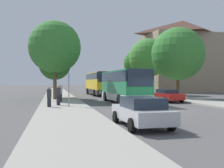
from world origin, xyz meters
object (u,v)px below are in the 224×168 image
(bus_front, at_px, (124,86))
(tree_right_mid, at_px, (137,63))
(parked_car_right_near, at_px, (167,95))
(tree_right_far, at_px, (148,58))
(bus_stop_sign, at_px, (69,85))
(tree_right_near, at_px, (178,54))
(tree_left_far, at_px, (55,64))
(parked_car_left_curb, at_px, (141,111))
(tree_left_near, at_px, (55,47))
(parked_car_right_far, at_px, (117,89))
(pedestrian_walking_back, at_px, (58,95))
(pedestrian_waiting_near, at_px, (61,93))
(bus_middle, at_px, (99,83))
(pedestrian_waiting_far, at_px, (49,97))

(bus_front, relative_size, tree_right_mid, 1.29)
(parked_car_right_near, height_order, tree_right_far, tree_right_far)
(bus_stop_sign, distance_m, tree_right_near, 16.97)
(bus_stop_sign, distance_m, tree_left_far, 12.97)
(parked_car_left_curb, height_order, tree_left_near, tree_left_near)
(bus_stop_sign, bearing_deg, parked_car_left_curb, -73.87)
(parked_car_right_far, relative_size, pedestrian_walking_back, 2.72)
(parked_car_right_near, height_order, tree_right_near, tree_right_near)
(pedestrian_waiting_near, bearing_deg, bus_middle, -121.29)
(pedestrian_waiting_far, xyz_separation_m, tree_right_near, (15.54, 9.08, 4.65))
(bus_front, bearing_deg, tree_left_far, 127.92)
(bus_middle, distance_m, pedestrian_waiting_far, 21.23)
(pedestrian_walking_back, height_order, tree_right_far, tree_right_far)
(pedestrian_walking_back, height_order, tree_left_near, tree_left_near)
(parked_car_right_near, distance_m, tree_right_near, 7.72)
(bus_middle, xyz_separation_m, tree_left_far, (-6.85, -6.92, 2.44))
(parked_car_left_curb, distance_m, tree_right_mid, 37.96)
(parked_car_left_curb, height_order, tree_right_mid, tree_right_mid)
(bus_middle, bearing_deg, pedestrian_walking_back, -110.38)
(bus_front, xyz_separation_m, tree_right_mid, (8.58, 21.92, 3.90))
(tree_left_near, relative_size, tree_right_mid, 1.11)
(parked_car_right_near, distance_m, tree_left_near, 13.57)
(parked_car_right_far, xyz_separation_m, tree_right_near, (3.44, -17.41, 4.81))
(bus_front, distance_m, pedestrian_walking_back, 7.32)
(pedestrian_waiting_near, height_order, tree_right_near, tree_right_near)
(pedestrian_waiting_far, distance_m, pedestrian_walking_back, 1.52)
(bus_middle, relative_size, tree_right_mid, 1.44)
(bus_middle, relative_size, tree_left_far, 1.85)
(parked_car_left_curb, xyz_separation_m, pedestrian_waiting_near, (-3.31, 14.42, 0.26))
(tree_left_near, bearing_deg, tree_right_far, 33.86)
(pedestrian_walking_back, relative_size, tree_right_mid, 0.21)
(pedestrian_waiting_near, bearing_deg, pedestrian_walking_back, 77.70)
(pedestrian_waiting_far, height_order, pedestrian_walking_back, pedestrian_walking_back)
(tree_left_far, bearing_deg, bus_middle, 45.30)
(tree_right_near, bearing_deg, bus_middle, 127.00)
(pedestrian_waiting_near, xyz_separation_m, tree_left_far, (-0.47, 7.90, 3.34))
(parked_car_left_curb, xyz_separation_m, tree_right_mid, (11.52, 35.83, 4.88))
(pedestrian_waiting_far, distance_m, tree_left_far, 13.40)
(parked_car_right_far, relative_size, pedestrian_waiting_far, 2.86)
(parked_car_right_far, xyz_separation_m, pedestrian_waiting_far, (-12.10, -26.49, 0.17))
(bus_front, xyz_separation_m, pedestrian_waiting_near, (-6.25, 0.50, -0.72))
(tree_right_mid, bearing_deg, pedestrian_waiting_far, -120.91)
(tree_right_near, bearing_deg, tree_left_near, 179.18)
(parked_car_right_far, bearing_deg, tree_left_far, 50.06)
(pedestrian_waiting_far, xyz_separation_m, tree_left_far, (0.55, 12.96, 3.38))
(tree_left_far, bearing_deg, bus_stop_sign, -85.55)
(pedestrian_walking_back, distance_m, tree_left_far, 12.10)
(pedestrian_waiting_far, distance_m, tree_left_near, 10.61)
(parked_car_left_curb, distance_m, tree_right_far, 31.22)
(bus_stop_sign, height_order, pedestrian_walking_back, bus_stop_sign)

